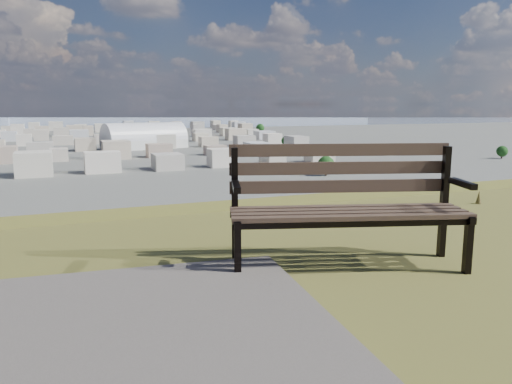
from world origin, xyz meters
name	(u,v)px	position (x,y,z in m)	size (l,w,h in m)	color
park_bench	(346,198)	(-0.64, 1.67, 25.56)	(1.97, 1.13, 0.99)	#453128
arena	(145,140)	(46.56, 302.66, 4.80)	(51.80, 31.99, 20.35)	silver
city_blocks	(60,136)	(0.00, 394.44, 3.50)	(395.00, 361.00, 7.00)	beige
city_trees	(13,142)	(-26.39, 319.00, 4.83)	(406.52, 387.20, 9.98)	#321F19
bay_water	(57,120)	(0.00, 900.00, 0.00)	(2400.00, 700.00, 0.12)	#818FA4
far_hills	(29,105)	(-60.92, 1402.93, 25.47)	(2050.00, 340.00, 60.00)	#848FA4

